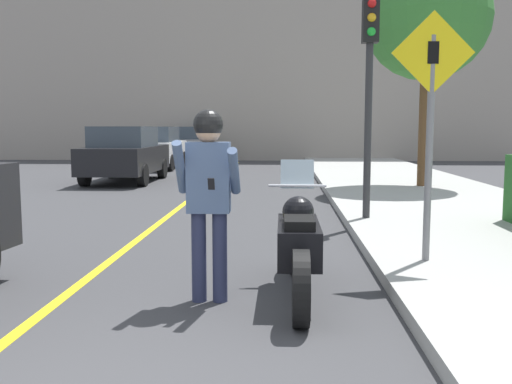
% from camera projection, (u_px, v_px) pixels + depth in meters
% --- Properties ---
extents(road_center_line, '(0.12, 36.00, 0.01)m').
position_uv_depth(road_center_line, '(150.00, 230.00, 9.21)').
color(road_center_line, yellow).
rests_on(road_center_line, ground).
extents(building_backdrop, '(28.00, 1.20, 9.03)m').
position_uv_depth(building_backdrop, '(253.00, 70.00, 28.52)').
color(building_backdrop, gray).
rests_on(building_backdrop, ground).
extents(motorcycle, '(0.62, 2.37, 1.31)m').
position_uv_depth(motorcycle, '(298.00, 245.00, 5.58)').
color(motorcycle, black).
rests_on(motorcycle, ground).
extents(person_biker, '(0.59, 0.49, 1.82)m').
position_uv_depth(person_biker, '(209.00, 184.00, 5.33)').
color(person_biker, '#282D4C').
rests_on(person_biker, ground).
extents(crossing_sign, '(0.91, 0.08, 2.78)m').
position_uv_depth(crossing_sign, '(431.00, 113.00, 6.32)').
color(crossing_sign, slate).
rests_on(crossing_sign, sidewalk_curb).
extents(traffic_light, '(0.26, 0.30, 3.63)m').
position_uv_depth(traffic_light, '(370.00, 64.00, 9.28)').
color(traffic_light, '#2D2D30').
rests_on(traffic_light, sidewalk_curb).
extents(street_tree, '(3.16, 3.16, 5.85)m').
position_uv_depth(street_tree, '(427.00, 17.00, 14.30)').
color(street_tree, brown).
rests_on(street_tree, sidewalk_curb).
extents(parked_car_black, '(1.88, 4.20, 1.68)m').
position_uv_depth(parked_car_black, '(125.00, 154.00, 17.20)').
color(parked_car_black, black).
rests_on(parked_car_black, ground).
extents(parked_car_white, '(1.88, 4.20, 1.68)m').
position_uv_depth(parked_car_white, '(155.00, 147.00, 22.66)').
color(parked_car_white, black).
rests_on(parked_car_white, ground).
extents(parked_car_grey, '(1.88, 4.20, 1.68)m').
position_uv_depth(parked_car_grey, '(192.00, 143.00, 28.16)').
color(parked_car_grey, black).
rests_on(parked_car_grey, ground).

